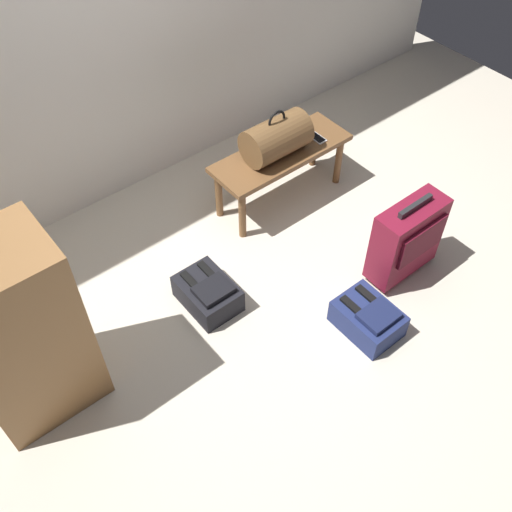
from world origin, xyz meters
TOP-DOWN VIEW (x-y plane):
  - ground_plane at (0.00, 0.00)m, footprint 6.60×6.60m
  - bench at (0.66, 0.76)m, footprint 1.00×0.36m
  - duffel_bag_brown at (0.61, 0.76)m, footprint 0.44×0.26m
  - cell_phone at (0.94, 0.72)m, footprint 0.07×0.14m
  - suitcase_upright_burgundy at (0.80, -0.26)m, footprint 0.47×0.22m
  - backpack_dark at (-0.30, 0.31)m, footprint 0.28×0.38m
  - backpack_navy at (0.32, -0.43)m, footprint 0.28×0.38m
  - side_cabinet at (-1.33, 0.36)m, footprint 0.56×0.44m

SIDE VIEW (x-z plane):
  - ground_plane at x=0.00m, z-range 0.00..0.00m
  - backpack_dark at x=-0.30m, z-range -0.01..0.20m
  - backpack_navy at x=0.32m, z-range -0.01..0.20m
  - suitcase_upright_burgundy at x=0.80m, z-range 0.01..0.61m
  - bench at x=0.66m, z-range 0.14..0.57m
  - cell_phone at x=0.94m, z-range 0.42..0.43m
  - side_cabinet at x=-1.33m, z-range 0.00..1.10m
  - duffel_bag_brown at x=0.61m, z-range 0.38..0.72m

